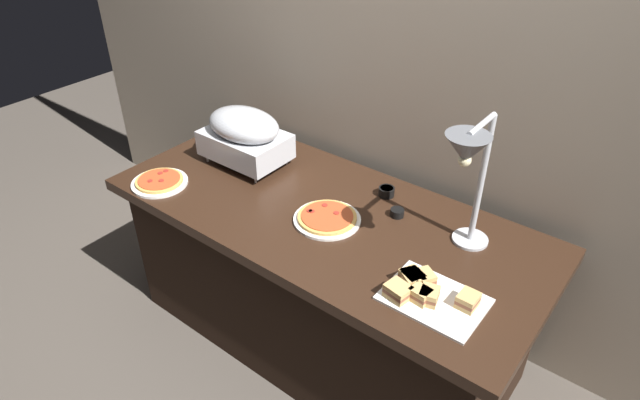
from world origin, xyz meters
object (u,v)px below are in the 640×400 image
object	(u,v)px
heat_lamp	(469,161)
pizza_plate_center	(327,218)
pizza_plate_front	(160,182)
chafing_dish	(245,134)
sauce_cup_far	(387,191)
sandwich_platter	(426,291)
sauce_cup_near	(397,212)

from	to	relation	value
heat_lamp	pizza_plate_center	size ratio (longest dim) A/B	1.97
pizza_plate_front	heat_lamp	bearing A→B (deg)	14.17
chafing_dish	sauce_cup_far	bearing A→B (deg)	13.92
chafing_dish	heat_lamp	size ratio (longest dim) A/B	0.72
pizza_plate_front	sauce_cup_far	distance (m)	1.02
pizza_plate_center	sandwich_platter	world-z (taller)	sandwich_platter
pizza_plate_center	chafing_dish	bearing A→B (deg)	166.59
sandwich_platter	sauce_cup_near	distance (m)	0.48
chafing_dish	heat_lamp	world-z (taller)	heat_lamp
sauce_cup_near	pizza_plate_front	bearing A→B (deg)	-155.49
pizza_plate_center	sandwich_platter	bearing A→B (deg)	-15.36
chafing_dish	pizza_plate_center	world-z (taller)	chafing_dish
heat_lamp	sauce_cup_far	world-z (taller)	heat_lamp
heat_lamp	pizza_plate_front	xyz separation A→B (m)	(-1.29, -0.33, -0.42)
sauce_cup_far	sauce_cup_near	bearing A→B (deg)	-41.60
pizza_plate_front	sauce_cup_far	xyz separation A→B (m)	(0.86, 0.55, 0.01)
heat_lamp	pizza_plate_center	bearing A→B (deg)	-170.66
pizza_plate_front	sandwich_platter	bearing A→B (deg)	4.09
sandwich_platter	sauce_cup_near	xyz separation A→B (m)	(-0.33, 0.35, -0.01)
chafing_dish	pizza_plate_front	bearing A→B (deg)	-114.77
pizza_plate_center	sauce_cup_far	xyz separation A→B (m)	(0.09, 0.31, 0.01)
chafing_dish	sauce_cup_far	world-z (taller)	chafing_dish
chafing_dish	sauce_cup_far	size ratio (longest dim) A/B	5.65
pizza_plate_front	sauce_cup_far	bearing A→B (deg)	32.66
sauce_cup_near	pizza_plate_center	bearing A→B (deg)	-135.30
sandwich_platter	sauce_cup_far	xyz separation A→B (m)	(-0.45, 0.46, -0.00)
chafing_dish	pizza_plate_front	size ratio (longest dim) A/B	1.57
pizza_plate_front	sandwich_platter	distance (m)	1.31
pizza_plate_front	sauce_cup_far	size ratio (longest dim) A/B	3.60
pizza_plate_front	sandwich_platter	world-z (taller)	sandwich_platter
pizza_plate_front	sauce_cup_near	world-z (taller)	sauce_cup_near
pizza_plate_center	sauce_cup_far	distance (m)	0.32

